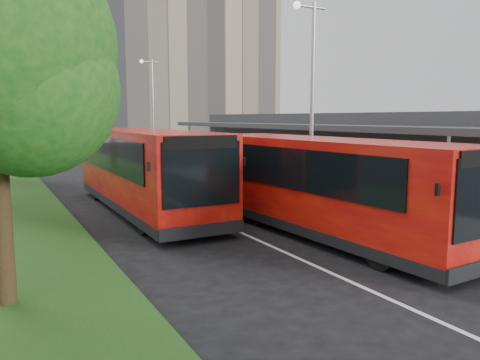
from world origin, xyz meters
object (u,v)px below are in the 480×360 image
object	(u,v)px
lamp_post_far	(152,105)
bus_second	(144,170)
car_near	(85,147)
car_far	(43,145)
lamp_post_near	(311,93)
litter_bin	(250,176)
bus_main	(322,186)
bollard	(187,163)

from	to	relation	value
lamp_post_far	bus_second	size ratio (longest dim) A/B	0.69
lamp_post_far	car_near	size ratio (longest dim) A/B	2.04
lamp_post_far	car_near	xyz separation A→B (m)	(-2.12, 16.56, -4.05)
bus_second	car_far	bearing A→B (deg)	89.89
lamp_post_far	car_far	distance (m)	23.67
lamp_post_near	litter_bin	distance (m)	8.37
bus_main	car_near	bearing A→B (deg)	87.52
litter_bin	car_near	bearing A→B (deg)	96.74
lamp_post_near	bollard	distance (m)	15.56
lamp_post_near	bus_main	xyz separation A→B (m)	(-1.92, -3.29, -3.13)
bus_main	bollard	world-z (taller)	bus_main
lamp_post_near	bus_second	xyz separation A→B (m)	(-5.81, 3.11, -3.04)
litter_bin	bollard	world-z (taller)	bollard
litter_bin	car_far	xyz separation A→B (m)	(-7.05, 35.46, 0.05)
lamp_post_near	lamp_post_far	world-z (taller)	same
bus_main	bus_second	size ratio (longest dim) A/B	0.96
bus_second	lamp_post_near	bearing A→B (deg)	-28.09
lamp_post_near	litter_bin	xyz separation A→B (m)	(1.36, 7.15, -4.13)
lamp_post_near	litter_bin	size ratio (longest dim) A/B	9.18
lamp_post_near	car_near	xyz separation A→B (m)	(-2.12, 36.56, -4.05)
lamp_post_near	bus_second	world-z (taller)	lamp_post_near
bus_main	car_far	size ratio (longest dim) A/B	2.85
car_far	lamp_post_near	bearing A→B (deg)	-67.97
lamp_post_near	car_near	bearing A→B (deg)	93.32
bus_main	bollard	bearing A→B (deg)	78.82
lamp_post_near	bus_main	world-z (taller)	lamp_post_near
bus_main	car_near	distance (m)	39.85
litter_bin	car_far	distance (m)	36.16
lamp_post_far	bus_main	bearing A→B (deg)	-94.72
bus_main	bus_second	distance (m)	7.49
bus_second	car_near	world-z (taller)	bus_second
car_far	car_near	bearing A→B (deg)	-45.03
bus_main	car_far	world-z (taller)	bus_main
lamp_post_near	car_far	xyz separation A→B (m)	(-5.69, 42.61, -4.08)
litter_bin	car_far	size ratio (longest dim) A/B	0.22
bus_second	car_near	distance (m)	33.67
bollard	car_far	size ratio (longest dim) A/B	0.25
lamp_post_near	car_far	bearing A→B (deg)	97.61
lamp_post_near	lamp_post_far	size ratio (longest dim) A/B	1.00
lamp_post_near	car_near	distance (m)	36.84
bollard	car_near	bearing A→B (deg)	97.67
bollard	car_near	distance (m)	21.76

